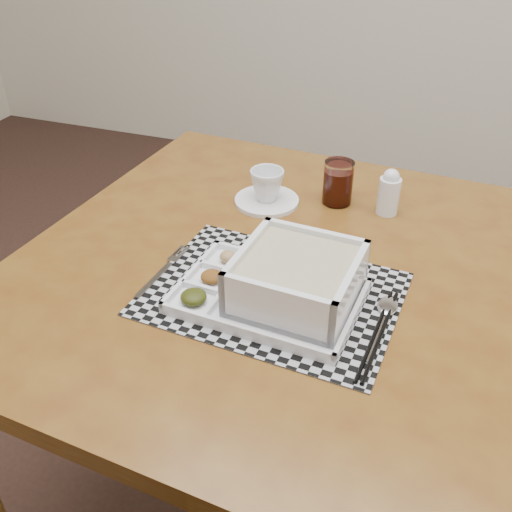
# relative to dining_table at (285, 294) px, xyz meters

# --- Properties ---
(dining_table) EXTENTS (1.11, 1.11, 0.78)m
(dining_table) POSITION_rel_dining_table_xyz_m (0.00, 0.00, 0.00)
(dining_table) COLOR #572D0F
(dining_table) RESTS_ON ground
(placemat) EXTENTS (0.47, 0.36, 0.00)m
(placemat) POSITION_rel_dining_table_xyz_m (0.01, -0.11, 0.08)
(placemat) COLOR #A0A1A8
(placemat) RESTS_ON dining_table
(serving_tray) EXTENTS (0.33, 0.24, 0.10)m
(serving_tray) POSITION_rel_dining_table_xyz_m (0.04, -0.12, 0.12)
(serving_tray) COLOR white
(serving_tray) RESTS_ON placemat
(fork) EXTENTS (0.03, 0.19, 0.00)m
(fork) POSITION_rel_dining_table_xyz_m (-0.22, -0.11, 0.08)
(fork) COLOR silver
(fork) RESTS_ON placemat
(spoon) EXTENTS (0.04, 0.18, 0.01)m
(spoon) POSITION_rel_dining_table_xyz_m (0.21, -0.09, 0.09)
(spoon) COLOR silver
(spoon) RESTS_ON placemat
(chopsticks) EXTENTS (0.03, 0.24, 0.01)m
(chopsticks) POSITION_rel_dining_table_xyz_m (0.21, -0.16, 0.09)
(chopsticks) COLOR black
(chopsticks) RESTS_ON placemat
(saucer) EXTENTS (0.15, 0.15, 0.01)m
(saucer) POSITION_rel_dining_table_xyz_m (-0.12, 0.22, 0.09)
(saucer) COLOR white
(saucer) RESTS_ON dining_table
(cup) EXTENTS (0.10, 0.10, 0.07)m
(cup) POSITION_rel_dining_table_xyz_m (-0.12, 0.22, 0.13)
(cup) COLOR white
(cup) RESTS_ON saucer
(juice_glass) EXTENTS (0.07, 0.07, 0.10)m
(juice_glass) POSITION_rel_dining_table_xyz_m (0.04, 0.28, 0.13)
(juice_glass) COLOR white
(juice_glass) RESTS_ON dining_table
(creamer_bottle) EXTENTS (0.05, 0.05, 0.11)m
(creamer_bottle) POSITION_rel_dining_table_xyz_m (0.15, 0.27, 0.13)
(creamer_bottle) COLOR white
(creamer_bottle) RESTS_ON dining_table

